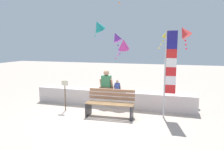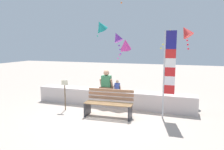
{
  "view_description": "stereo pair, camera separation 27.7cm",
  "coord_description": "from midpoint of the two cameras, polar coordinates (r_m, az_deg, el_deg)",
  "views": [
    {
      "loc": [
        2.26,
        -6.39,
        2.36
      ],
      "look_at": [
        -0.01,
        1.17,
        1.22
      ],
      "focal_mm": 33.3,
      "sensor_mm": 36.0,
      "label": 1
    },
    {
      "loc": [
        2.52,
        -6.31,
        2.36
      ],
      "look_at": [
        -0.01,
        1.17,
        1.22
      ],
      "focal_mm": 33.3,
      "sensor_mm": 36.0,
      "label": 2
    }
  ],
  "objects": [
    {
      "name": "kite_magenta",
      "position": [
        10.64,
        2.47,
        8.41
      ],
      "size": [
        0.75,
        0.79,
        1.12
      ],
      "color": "#DB3D9E"
    },
    {
      "name": "ground_plane",
      "position": [
        7.19,
        -3.8,
        -11.01
      ],
      "size": [
        40.0,
        40.0,
        0.0
      ],
      "primitive_type": "plane",
      "color": "#B1A091"
    },
    {
      "name": "kite_teal",
      "position": [
        11.57,
        -4.44,
        13.34
      ],
      "size": [
        0.89,
        0.96,
        0.95
      ],
      "color": "teal"
    },
    {
      "name": "park_bench",
      "position": [
        6.99,
        -1.66,
        -7.96
      ],
      "size": [
        1.63,
        0.69,
        0.88
      ],
      "color": "#9B7349",
      "rests_on": "ground"
    },
    {
      "name": "sign_post",
      "position": [
        7.72,
        -13.77,
        -4.73
      ],
      "size": [
        0.24,
        0.04,
        1.11
      ],
      "color": "brown",
      "rests_on": "ground"
    },
    {
      "name": "person_child",
      "position": [
        7.99,
        0.48,
        -3.19
      ],
      "size": [
        0.27,
        0.2,
        0.41
      ],
      "color": "brown",
      "rests_on": "seawall_ledge"
    },
    {
      "name": "kite_purple",
      "position": [
        8.92,
        0.35,
        10.3
      ],
      "size": [
        0.55,
        0.66,
        1.01
      ],
      "color": "purple"
    },
    {
      "name": "kite_red",
      "position": [
        9.41,
        18.45,
        11.16
      ],
      "size": [
        0.75,
        0.74,
        1.07
      ],
      "color": "red"
    },
    {
      "name": "person_adult",
      "position": [
        8.1,
        -2.56,
        -1.99
      ],
      "size": [
        0.52,
        0.38,
        0.79
      ],
      "color": "brown",
      "rests_on": "seawall_ledge"
    },
    {
      "name": "kite_yellow",
      "position": [
        10.76,
        14.15,
        10.96
      ],
      "size": [
        0.71,
        0.66,
        1.02
      ],
      "color": "yellow"
    },
    {
      "name": "seawall_ledge",
      "position": [
        8.16,
        -0.92,
        -6.36
      ],
      "size": [
        6.23,
        0.59,
        0.62
      ],
      "primitive_type": "cube",
      "color": "beige",
      "rests_on": "ground"
    },
    {
      "name": "flag_banner",
      "position": [
        6.83,
        14.18,
        1.93
      ],
      "size": [
        0.37,
        0.05,
        2.81
      ],
      "color": "#B7B7BC",
      "rests_on": "ground"
    }
  ]
}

